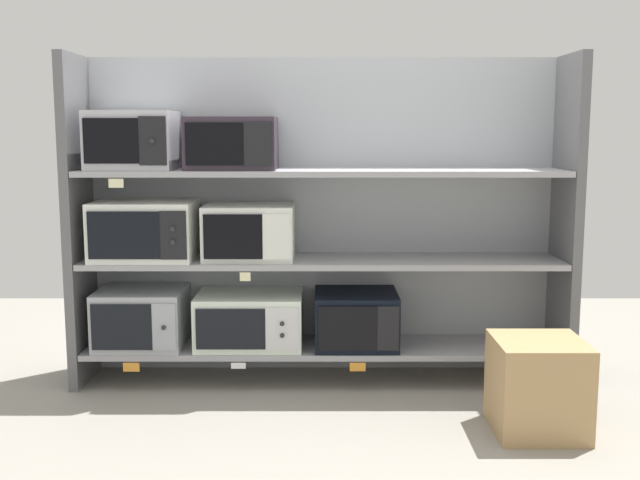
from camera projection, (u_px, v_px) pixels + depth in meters
ground at (321, 460)px, 3.15m from camera, size 6.53×6.00×0.02m
back_panel at (320, 216)px, 4.24m from camera, size 2.73×0.04×1.74m
upright_left at (76, 221)px, 4.01m from camera, size 0.05×0.42×1.74m
upright_right at (564, 221)px, 4.01m from camera, size 0.05×0.42×1.74m
shelf_0 at (320, 347)px, 4.11m from camera, size 2.53×0.42×0.03m
microwave_0 at (140, 317)px, 4.08m from camera, size 0.46×0.43×0.31m
microwave_1 at (248, 320)px, 4.08m from camera, size 0.56×0.42×0.28m
microwave_2 at (354, 319)px, 4.08m from camera, size 0.44×0.41×0.29m
price_tag_0 at (129, 367)px, 3.90m from camera, size 0.08×0.00×0.05m
price_tag_1 at (236, 366)px, 3.90m from camera, size 0.08×0.00×0.03m
price_tag_2 at (355, 367)px, 3.91m from camera, size 0.08×0.00×0.04m
shelf_1 at (320, 261)px, 4.04m from camera, size 2.53×0.42×0.03m
microwave_3 at (143, 230)px, 4.01m from camera, size 0.53×0.43×0.31m
microwave_4 at (247, 232)px, 4.01m from camera, size 0.47×0.37×0.29m
price_tag_3 at (243, 277)px, 3.84m from camera, size 0.05×0.00×0.04m
shelf_2 at (320, 172)px, 3.97m from camera, size 2.53×0.42×0.03m
microwave_5 at (131, 140)px, 3.94m from camera, size 0.44×0.41×0.30m
microwave_6 at (230, 143)px, 3.94m from camera, size 0.46×0.38×0.27m
price_tag_4 at (114, 183)px, 3.76m from camera, size 0.07×0.00×0.04m
shipping_carton at (535, 386)px, 3.40m from camera, size 0.39×0.39×0.42m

